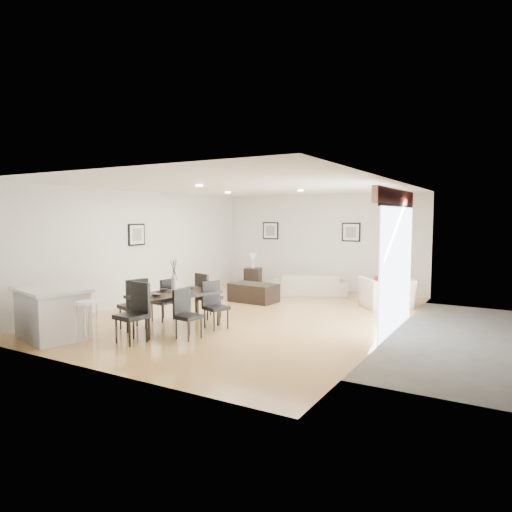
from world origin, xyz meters
The scene contains 26 objects.
ground centered at (0.00, 0.00, 0.00)m, with size 8.00×8.00×0.00m, color tan.
wall_back centered at (0.00, 4.00, 1.35)m, with size 6.00×0.04×2.70m, color silver.
wall_front centered at (0.00, -4.00, 1.35)m, with size 6.00×0.04×2.70m, color silver.
wall_left centered at (-3.00, 0.00, 1.35)m, with size 0.04×8.00×2.70m, color silver.
wall_right centered at (3.00, 0.00, 1.35)m, with size 0.04×8.00×2.70m, color silver.
ceiling centered at (0.00, 0.00, 2.70)m, with size 6.00×8.00×0.02m, color white.
sofa centered at (0.14, 2.93, 0.28)m, with size 1.94×0.76×0.57m, color gray.
armchair centered at (2.34, 2.26, 0.34)m, with size 1.06×0.92×0.69m, color silver.
dining_table centered at (-0.58, -1.69, 0.61)m, with size 1.23×1.79×0.68m.
dining_chair_wnear centered at (-1.15, -2.12, 0.53)m, with size 0.54×0.54×0.95m.
dining_chair_wfar centered at (-1.15, -1.29, 0.48)m, with size 0.42×0.42×0.85m.
dining_chair_enear centered at (0.00, -2.09, 0.47)m, with size 0.43×0.43×0.85m.
dining_chair_efar centered at (0.00, -1.26, 0.49)m, with size 0.50×0.50×0.87m.
dining_chair_head centered at (-0.57, -2.69, 0.55)m, with size 0.49×0.49×0.99m.
dining_chair_foot centered at (-0.60, -0.68, 0.52)m, with size 0.52×0.52×0.93m.
vase centered at (-0.58, -1.69, 0.93)m, with size 0.81×1.23×0.63m.
coffee_table centered at (-0.66, 1.36, 0.22)m, with size 1.12×0.67×0.45m, color black.
side_table centered at (-1.76, 3.19, 0.30)m, with size 0.44×0.44×0.59m, color black.
table_lamp centered at (-1.76, 3.19, 0.87)m, with size 0.22×0.22×0.43m.
cushion centered at (2.24, 2.16, 0.56)m, with size 0.34×0.11×0.34m, color maroon.
kitchen_island centered at (-1.97, -3.23, 0.44)m, with size 1.44×1.24×0.87m.
bar_stool centered at (-1.11, -3.23, 0.62)m, with size 0.33×0.33×0.72m.
framed_print_back_left centered at (-1.60, 3.97, 1.65)m, with size 0.52×0.04×0.52m.
framed_print_back_right centered at (0.90, 3.97, 1.65)m, with size 0.52×0.04×0.52m.
framed_print_left_wall centered at (-2.97, -0.20, 1.65)m, with size 0.04×0.52×0.52m.
sliding_door centered at (2.96, 0.30, 1.66)m, with size 0.12×2.70×2.57m.
Camera 1 is at (4.89, -8.13, 2.09)m, focal length 32.00 mm.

